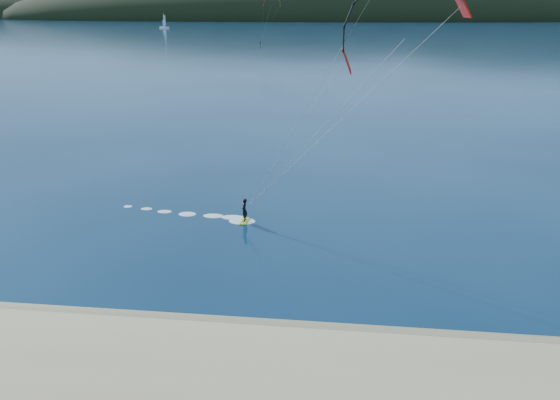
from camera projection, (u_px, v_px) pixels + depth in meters
name	position (u px, v px, depth m)	size (l,w,h in m)	color
ground	(201.00, 393.00, 22.06)	(1800.00, 1800.00, 0.00)	#071E39
wet_sand	(224.00, 331.00, 26.25)	(220.00, 2.50, 0.10)	#89744F
headland	(340.00, 19.00, 718.43)	(1200.00, 310.00, 140.00)	black
kitesurfer_near	(395.00, 47.00, 31.37)	(25.09, 6.30, 17.39)	#B5CA17
kitesurfer_far	(272.00, 6.00, 210.79)	(9.96, 8.34, 17.77)	#B5CA17
sailboat	(164.00, 27.00, 403.78)	(7.89, 4.89, 10.98)	white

